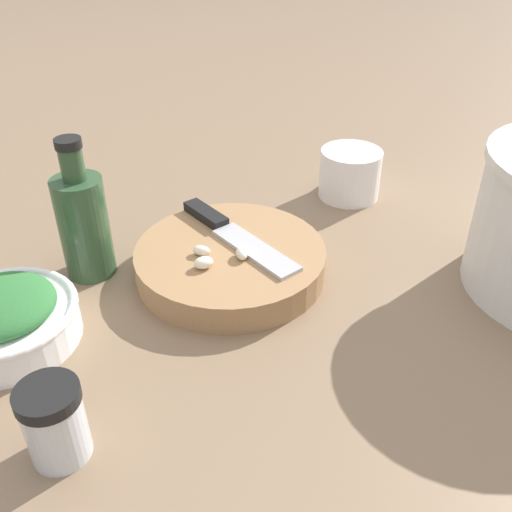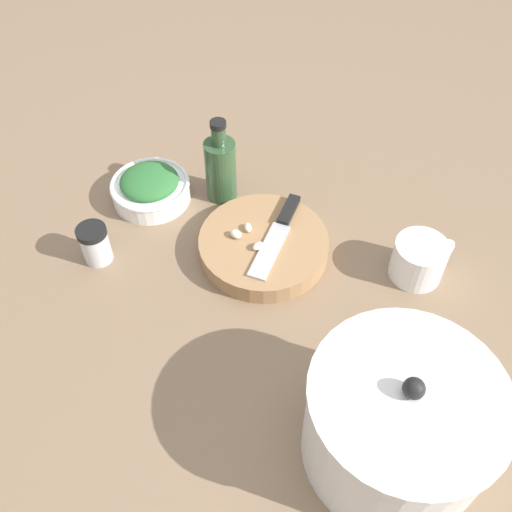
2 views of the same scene
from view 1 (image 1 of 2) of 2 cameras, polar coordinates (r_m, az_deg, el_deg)
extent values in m
plane|color=#7F664C|center=(0.71, 2.94, -3.08)|extent=(5.00, 5.00, 0.00)
cylinder|color=#9E754C|center=(0.72, -2.57, -0.51)|extent=(0.24, 0.24, 0.04)
cube|color=black|center=(0.77, -5.03, 4.17)|extent=(0.04, 0.08, 0.01)
cube|color=#B2B2B7|center=(0.70, -0.06, 0.62)|extent=(0.06, 0.14, 0.01)
ellipsoid|color=white|center=(0.70, -5.46, 0.54)|extent=(0.02, 0.02, 0.01)
ellipsoid|color=#F3EACD|center=(0.67, -5.27, -0.67)|extent=(0.02, 0.02, 0.01)
ellipsoid|color=#EFE2CF|center=(0.69, -1.45, 0.25)|extent=(0.02, 0.02, 0.01)
cylinder|color=white|center=(0.67, -23.74, -6.36)|extent=(0.16, 0.16, 0.04)
torus|color=white|center=(0.66, -24.12, -5.08)|extent=(0.16, 0.16, 0.01)
cylinder|color=silver|center=(0.53, -19.36, -15.88)|extent=(0.05, 0.05, 0.07)
cylinder|color=black|center=(0.51, -20.19, -13.00)|extent=(0.05, 0.05, 0.01)
cylinder|color=white|center=(0.91, 9.37, 8.12)|extent=(0.09, 0.09, 0.08)
torus|color=white|center=(0.95, 9.25, 9.51)|extent=(0.03, 0.05, 0.05)
cylinder|color=#2D4C2D|center=(0.73, -16.79, 2.74)|extent=(0.06, 0.06, 0.13)
cylinder|color=#2D4C2D|center=(0.69, -17.93, 8.75)|extent=(0.03, 0.03, 0.04)
cylinder|color=black|center=(0.68, -18.30, 10.67)|extent=(0.03, 0.03, 0.01)
camera|label=2|loc=(0.73, 91.55, 38.50)|focal=40.00mm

